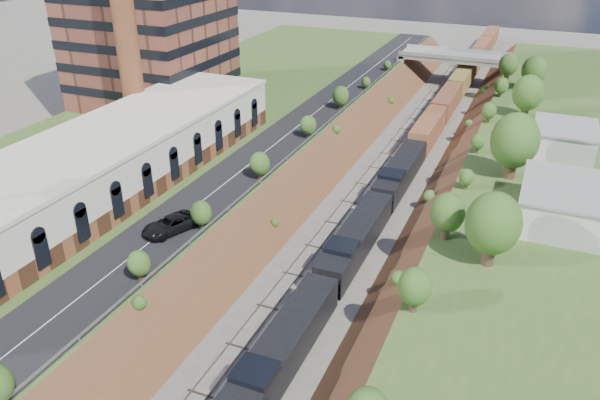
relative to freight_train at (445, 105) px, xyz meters
The scene contains 15 objects.
platform_left 51.72m from the freight_train, 133.50° to the right, with size 44.00×180.00×5.00m, color #3E6027.
embankment_left 40.00m from the freight_train, 109.93° to the right, with size 7.07×180.00×7.07m, color brown.
embankment_right 38.54m from the freight_train, 77.38° to the right, with size 7.07×180.00×7.07m, color brown.
rail_left_track 37.96m from the freight_train, 97.89° to the right, with size 1.58×180.00×0.18m, color gray.
rail_right_track 37.61m from the freight_train, 90.00° to the right, with size 1.58×180.00×0.18m, color gray.
road 41.72m from the freight_train, 115.75° to the right, with size 8.00×180.00×0.10m, color black.
guardrail 40.33m from the freight_train, 110.37° to the right, with size 0.10×171.00×0.70m.
commercial_building 67.17m from the freight_train, 117.21° to the right, with size 14.30×62.30×7.00m.
overpass 24.72m from the freight_train, 96.06° to the left, with size 24.50×8.30×7.40m.
white_building_near 50.27m from the freight_train, 65.34° to the right, with size 9.00×12.00×4.00m, color silver.
white_building_far 31.40m from the freight_train, 49.06° to the right, with size 8.00×10.00×3.60m, color silver.
tree_right_large 59.67m from the freight_train, 75.94° to the right, with size 5.25×5.25×7.61m.
tree_left_crest 78.96m from the freight_train, 100.52° to the right, with size 2.45×2.45×3.55m.
freight_train is the anchor object (origin of this frame).
suv 66.74m from the freight_train, 105.10° to the right, with size 2.84×6.17×1.71m, color black.
Camera 1 is at (19.05, -11.27, 35.99)m, focal length 35.00 mm.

